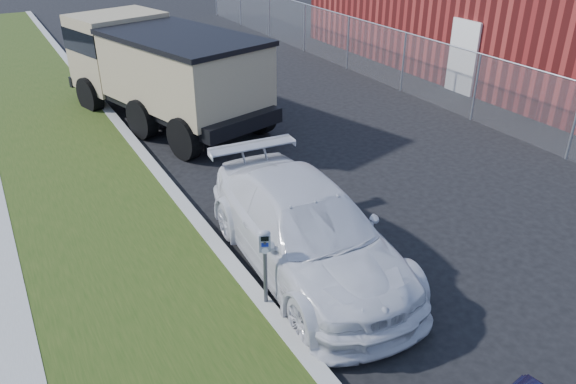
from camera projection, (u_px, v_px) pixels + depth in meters
ground at (387, 248)px, 9.69m from camera, size 120.00×120.00×0.00m
streetside at (26, 278)px, 8.81m from camera, size 6.12×50.00×0.15m
chainlink_fence at (404, 51)px, 17.11m from camera, size 0.06×30.06×30.00m
brick_building at (520, 1)px, 20.07m from camera, size 9.20×14.20×4.17m
parking_meter at (265, 252)px, 7.78m from camera, size 0.20×0.17×1.24m
white_wagon at (306, 230)px, 8.89m from camera, size 2.25×4.93×1.40m
dump_truck at (159, 67)px, 14.78m from camera, size 4.08×6.91×2.55m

